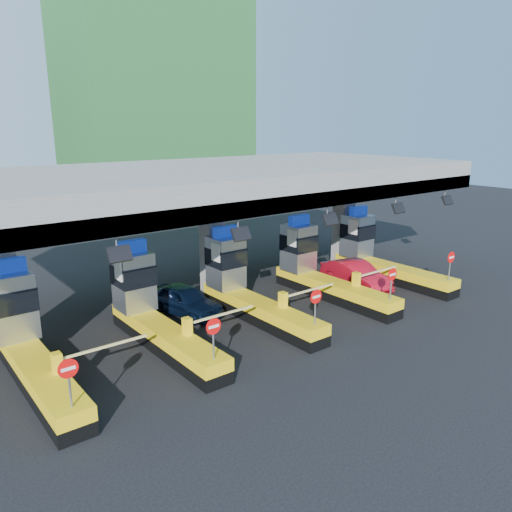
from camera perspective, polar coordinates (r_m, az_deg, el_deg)
ground at (r=24.57m, az=-0.97°, el=-6.77°), size 120.00×120.00×0.00m
toll_canopy at (r=25.36m, az=-5.00°, el=8.18°), size 28.00×12.09×7.00m
toll_lane_far_left at (r=20.36m, az=-24.80°, el=-8.68°), size 4.43×8.00×4.16m
toll_lane_left at (r=21.86m, az=-11.98°, el=-5.99°), size 4.43×8.00×4.16m
toll_lane_center at (r=24.31m, az=-1.38°, el=-3.51°), size 4.43×8.00×4.16m
toll_lane_right at (r=27.46m, az=7.00°, el=-1.45°), size 4.43×8.00×4.16m
toll_lane_far_right at (r=31.09m, az=13.53°, el=0.18°), size 4.43×8.00×4.16m
bg_building_scaffold at (r=56.66m, az=-11.64°, el=19.58°), size 18.00×12.00×28.00m
van at (r=24.73m, az=-8.14°, el=-4.99°), size 2.51×4.50×1.45m
red_car at (r=28.88m, az=11.32°, el=-2.13°), size 2.25×4.79×1.52m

